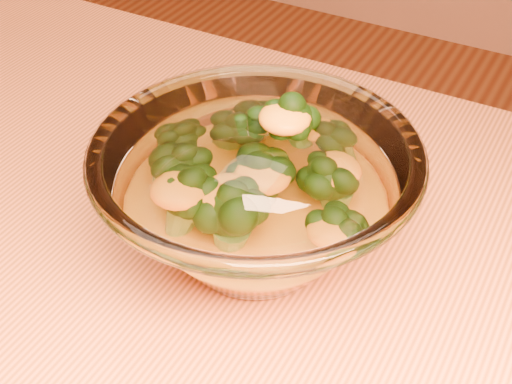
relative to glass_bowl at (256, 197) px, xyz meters
The scene contains 3 objects.
glass_bowl is the anchor object (origin of this frame).
cheese_sauce 0.02m from the glass_bowl, ahead, with size 0.14×0.14×0.04m, color orange.
broccoli_heap 0.02m from the glass_bowl, 128.04° to the left, with size 0.17×0.15×0.09m.
Camera 1 is at (0.16, -0.26, 1.14)m, focal length 50.00 mm.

